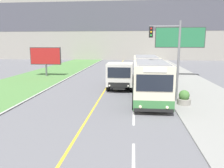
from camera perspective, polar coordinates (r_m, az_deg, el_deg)
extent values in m
cube|color=silver|center=(9.11, 5.64, -18.53)|extent=(0.12, 2.40, 0.01)
cube|color=silver|center=(13.31, 5.67, -8.84)|extent=(0.12, 2.40, 0.01)
cube|color=silver|center=(17.72, 5.68, -3.88)|extent=(0.12, 2.40, 0.01)
cube|color=silver|center=(22.20, 5.69, -0.91)|extent=(0.12, 2.40, 0.01)
cube|color=silver|center=(26.72, 5.69, 1.06)|extent=(0.12, 2.40, 0.01)
cube|color=silver|center=(31.27, 5.70, 2.46)|extent=(0.12, 2.40, 0.01)
cube|color=silver|center=(35.83, 5.70, 3.50)|extent=(0.12, 2.40, 0.01)
cube|color=silver|center=(40.40, 5.70, 4.31)|extent=(0.12, 2.40, 0.01)
cube|color=gray|center=(62.60, 3.27, 16.43)|extent=(80.00, 8.00, 21.48)
cube|color=#4C4C56|center=(58.66, 3.10, 17.35)|extent=(80.00, 0.04, 7.52)
cube|color=beige|center=(16.25, 10.05, 0.66)|extent=(2.49, 5.82, 2.77)
cube|color=#3D7F42|center=(16.46, 9.94, -2.89)|extent=(2.51, 5.84, 0.70)
cube|color=black|center=(16.19, 10.10, 2.11)|extent=(2.52, 5.36, 0.97)
cube|color=gray|center=(16.07, 10.22, 5.68)|extent=(2.12, 5.24, 0.08)
cube|color=beige|center=(22.89, 8.80, 3.57)|extent=(2.49, 5.82, 2.77)
cube|color=#3D7F42|center=(23.04, 8.73, 1.02)|extent=(2.51, 5.84, 0.70)
cube|color=black|center=(22.85, 8.83, 4.61)|extent=(2.52, 5.36, 0.97)
cube|color=gray|center=(22.76, 8.90, 7.14)|extent=(2.12, 5.24, 0.08)
cube|color=#474747|center=(19.57, 9.32, 2.36)|extent=(2.29, 0.90, 2.55)
cube|color=black|center=(13.31, 11.05, 0.24)|extent=(2.19, 0.04, 1.02)
cube|color=black|center=(13.70, 10.80, -6.78)|extent=(2.44, 0.06, 0.20)
sphere|color=#F4EAB2|center=(13.58, 7.41, -5.95)|extent=(0.20, 0.20, 0.20)
sphere|color=#F4EAB2|center=(13.73, 14.22, -6.01)|extent=(0.20, 0.20, 0.20)
cube|color=white|center=(13.19, 11.17, 3.62)|extent=(1.37, 0.04, 0.28)
cylinder|color=black|center=(14.86, 5.81, -4.75)|extent=(0.28, 1.00, 1.00)
cylinder|color=black|center=(15.07, 14.89, -4.85)|extent=(0.28, 1.00, 1.00)
cylinder|color=black|center=(18.26, 5.79, -1.84)|extent=(0.28, 1.00, 1.00)
cylinder|color=black|center=(18.42, 13.18, -1.96)|extent=(0.28, 1.00, 1.00)
cylinder|color=black|center=(23.60, 5.77, 1.01)|extent=(0.28, 1.00, 1.00)
cylinder|color=black|center=(23.73, 11.50, 0.90)|extent=(0.28, 1.00, 1.00)
cube|color=black|center=(22.76, 2.39, 0.56)|extent=(1.07, 6.78, 0.20)
cube|color=beige|center=(20.52, 2.08, 2.62)|extent=(2.38, 2.59, 2.05)
cube|color=black|center=(19.18, 1.84, 2.98)|extent=(2.02, 0.04, 0.92)
cube|color=black|center=(19.35, 1.81, -0.28)|extent=(1.90, 0.06, 0.44)
sphere|color=silver|center=(19.42, -0.64, -0.44)|extent=(0.18, 0.18, 0.18)
sphere|color=silver|center=(19.31, 4.27, -0.54)|extent=(0.18, 0.18, 0.18)
cube|color=slate|center=(24.13, 2.58, 1.52)|extent=(2.26, 3.94, 0.12)
cube|color=slate|center=(24.13, 0.05, 2.79)|extent=(0.12, 3.94, 1.17)
cube|color=slate|center=(24.02, 5.14, 2.71)|extent=(0.12, 3.94, 1.17)
cube|color=slate|center=(22.17, 2.33, 2.08)|extent=(2.26, 0.12, 1.17)
cube|color=slate|center=(25.95, 2.82, 3.33)|extent=(2.26, 0.12, 1.17)
cube|color=slate|center=(22.07, 2.34, 3.89)|extent=(2.26, 0.12, 0.24)
cylinder|color=black|center=(20.53, -1.04, -0.34)|extent=(0.30, 1.04, 1.04)
cylinder|color=black|center=(20.40, 5.08, -0.45)|extent=(0.30, 1.04, 1.04)
cylinder|color=black|center=(24.42, 0.04, 1.43)|extent=(0.30, 1.04, 1.04)
cylinder|color=black|center=(24.31, 5.18, 1.35)|extent=(0.30, 1.04, 1.04)
cube|color=#2D4784|center=(38.10, 7.19, 4.64)|extent=(1.80, 4.30, 0.61)
cube|color=black|center=(38.15, 7.20, 5.60)|extent=(1.53, 2.36, 0.65)
cylinder|color=black|center=(36.83, 5.97, 4.17)|extent=(0.18, 0.62, 0.62)
cylinder|color=black|center=(36.87, 8.49, 4.12)|extent=(0.18, 0.62, 0.62)
cylinder|color=black|center=(39.39, 5.95, 4.59)|extent=(0.18, 0.62, 0.62)
cylinder|color=black|center=(39.43, 8.31, 4.54)|extent=(0.18, 0.62, 0.62)
cylinder|color=slate|center=(16.91, 16.90, 5.37)|extent=(0.16, 0.16, 6.02)
cylinder|color=slate|center=(16.71, 13.58, 14.45)|extent=(2.20, 0.10, 0.10)
cube|color=black|center=(16.59, 10.15, 13.22)|extent=(0.28, 0.24, 0.80)
sphere|color=red|center=(16.47, 10.21, 14.07)|extent=(0.14, 0.14, 0.14)
sphere|color=orange|center=(16.46, 10.18, 13.24)|extent=(0.14, 0.14, 0.14)
sphere|color=green|center=(16.45, 10.15, 12.41)|extent=(0.14, 0.14, 0.14)
cylinder|color=#59595B|center=(29.51, 16.98, 5.40)|extent=(0.24, 0.24, 3.93)
cube|color=#333333|center=(29.41, 17.32, 11.53)|extent=(6.17, 0.20, 2.55)
cube|color=#287547|center=(29.30, 17.37, 11.53)|extent=(6.01, 0.02, 2.39)
cylinder|color=#59595B|center=(31.02, -16.79, 3.52)|extent=(0.24, 0.24, 1.65)
cube|color=#333333|center=(30.85, -16.98, 7.02)|extent=(4.21, 0.20, 2.31)
cube|color=#AD1E1E|center=(30.75, -17.05, 7.00)|extent=(4.05, 0.02, 2.15)
cylinder|color=gray|center=(16.59, 18.24, -4.38)|extent=(0.95, 0.95, 0.41)
sphere|color=#477A38|center=(16.48, 18.33, -2.82)|extent=(0.76, 0.76, 0.76)
cylinder|color=gray|center=(21.49, 15.03, -0.85)|extent=(0.92, 0.92, 0.41)
sphere|color=#477A38|center=(21.41, 15.09, 0.36)|extent=(0.74, 0.74, 0.74)
cylinder|color=gray|center=(26.54, 13.82, 1.30)|extent=(1.03, 1.03, 0.36)
sphere|color=#477A38|center=(26.47, 13.86, 2.29)|extent=(0.82, 0.82, 0.82)
cylinder|color=gray|center=(31.57, 12.34, 2.87)|extent=(1.00, 1.00, 0.42)
sphere|color=#477A38|center=(31.51, 12.38, 3.74)|extent=(0.80, 0.80, 0.80)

